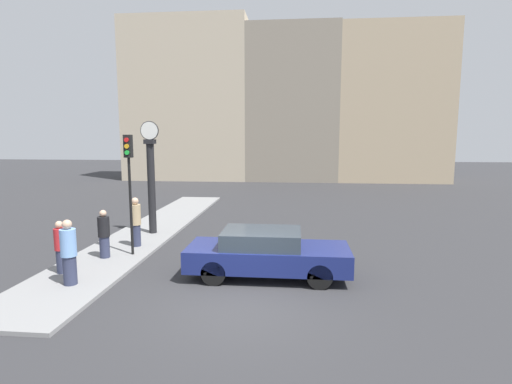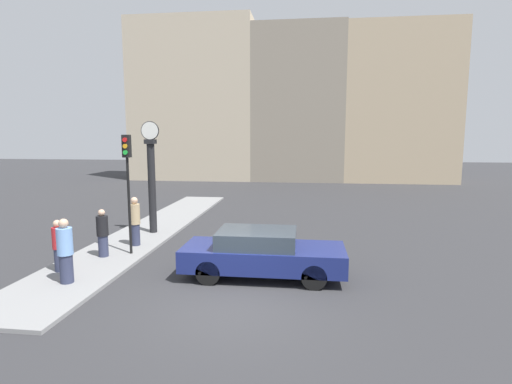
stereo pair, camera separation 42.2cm
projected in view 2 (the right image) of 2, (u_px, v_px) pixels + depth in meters
ground_plane at (233, 305)px, 9.88m from camera, size 120.00×120.00×0.00m
sidewalk_corner at (152, 229)px, 17.77m from camera, size 2.57×18.80×0.10m
building_row at (286, 103)px, 37.88m from camera, size 30.27×5.00×15.14m
sedan_car at (262, 253)px, 11.80m from camera, size 4.76×1.85×1.42m
traffic_light_near at (128, 170)px, 13.53m from camera, size 0.26×0.24×4.11m
street_clock at (152, 179)px, 16.72m from camera, size 0.77×0.40×4.68m
pedestrian_red_top at (58, 246)px, 11.98m from camera, size 0.33×0.33×1.58m
pedestrian_black_jacket at (103, 233)px, 13.48m from camera, size 0.39×0.39×1.63m
pedestrian_blue_stripe at (65, 251)px, 11.02m from camera, size 0.42×0.42×1.82m
pedestrian_tan_coat at (135, 221)px, 14.86m from camera, size 0.38×0.38×1.83m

